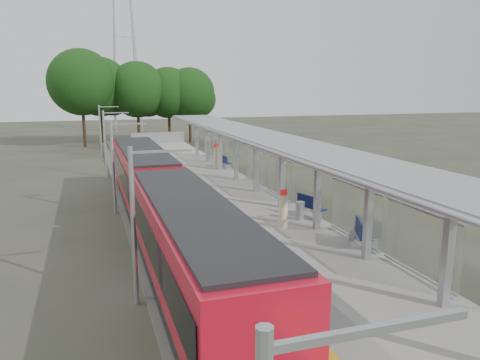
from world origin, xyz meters
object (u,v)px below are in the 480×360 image
object	(u,v)px
train	(161,200)
info_pillar_far	(217,158)
bench_mid	(311,205)
info_pillar_near	(283,211)
bench_near	(361,232)
bench_far	(225,161)
litter_bin	(300,211)

from	to	relation	value
train	info_pillar_far	world-z (taller)	train
bench_mid	info_pillar_near	distance (m)	2.37
info_pillar_far	bench_near	bearing A→B (deg)	-97.80
train	bench_far	xyz separation A→B (m)	(7.12, 13.61, -0.56)
info_pillar_far	litter_bin	size ratio (longest dim) A/B	2.19
info_pillar_far	litter_bin	bearing A→B (deg)	-99.92
bench_near	bench_mid	distance (m)	4.50
info_pillar_near	litter_bin	xyz separation A→B (m)	(1.28, 0.92, -0.32)
info_pillar_near	litter_bin	world-z (taller)	info_pillar_near
bench_mid	litter_bin	bearing A→B (deg)	-171.56
bench_near	info_pillar_far	distance (m)	19.30
info_pillar_far	litter_bin	distance (m)	15.13
bench_near	bench_mid	size ratio (longest dim) A/B	1.00
bench_near	litter_bin	bearing A→B (deg)	123.89
info_pillar_near	info_pillar_far	distance (m)	16.09
train	bench_near	distance (m)	9.22
info_pillar_near	info_pillar_far	world-z (taller)	info_pillar_far
info_pillar_far	bench_mid	bearing A→B (deg)	-97.13
train	bench_far	bearing A→B (deg)	62.39
bench_far	info_pillar_near	world-z (taller)	info_pillar_near
litter_bin	train	bearing A→B (deg)	165.05
train	bench_near	bearing A→B (deg)	-39.52
bench_far	info_pillar_far	world-z (taller)	info_pillar_far
litter_bin	bench_mid	bearing A→B (deg)	25.36
train	litter_bin	bearing A→B (deg)	-14.95
info_pillar_far	bench_far	bearing A→B (deg)	3.73
bench_mid	bench_far	size ratio (longest dim) A/B	1.18
bench_mid	bench_far	world-z (taller)	bench_mid
info_pillar_far	info_pillar_near	bearing A→B (deg)	-104.48
bench_near	litter_bin	world-z (taller)	bench_near
bench_far	info_pillar_near	distance (m)	16.35
info_pillar_near	litter_bin	distance (m)	1.61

